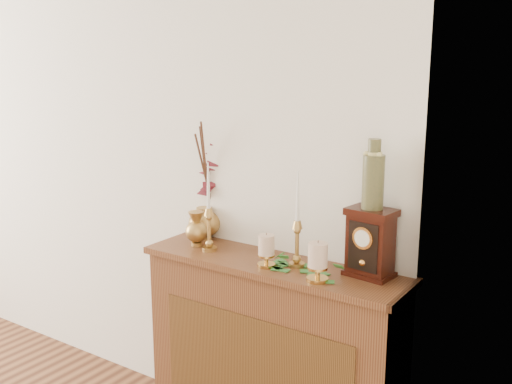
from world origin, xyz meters
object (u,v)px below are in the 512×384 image
Objects in this scene: candlestick_left at (209,222)px; bud_vase at (196,229)px; mantel_clock at (370,243)px; candlestick_center at (297,236)px; ginger_jar at (209,185)px; ceramic_vase at (373,178)px.

bud_vase is (-0.10, 0.02, -0.05)m from candlestick_left.
candlestick_left is 1.46× the size of mantel_clock.
ginger_jar is at bearing 165.91° from candlestick_center.
candlestick_left is at bearing -164.96° from mantel_clock.
ceramic_vase reaches higher than bud_vase.
ginger_jar is (-0.59, 0.15, 0.13)m from candlestick_center.
bud_vase is 0.59× the size of mantel_clock.
mantel_clock is at bearing -97.07° from ceramic_vase.
ginger_jar is 2.06× the size of mantel_clock.
ceramic_vase is at bearing 5.75° from bud_vase.
ginger_jar is at bearing 175.09° from ceramic_vase.
bud_vase is at bearing -178.53° from candlestick_center.
bud_vase is 0.60× the size of ceramic_vase.
bud_vase is 0.91m from ceramic_vase.
candlestick_left is 1.48× the size of ceramic_vase.
candlestick_left is at bearing -175.35° from candlestick_center.
candlestick_center reaches higher than bud_vase.
bud_vase is 0.85m from mantel_clock.
ceramic_vase reaches higher than candlestick_center.
ceramic_vase is (0.75, 0.11, 0.28)m from candlestick_left.
ceramic_vase reaches higher than mantel_clock.
candlestick_left reaches higher than mantel_clock.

